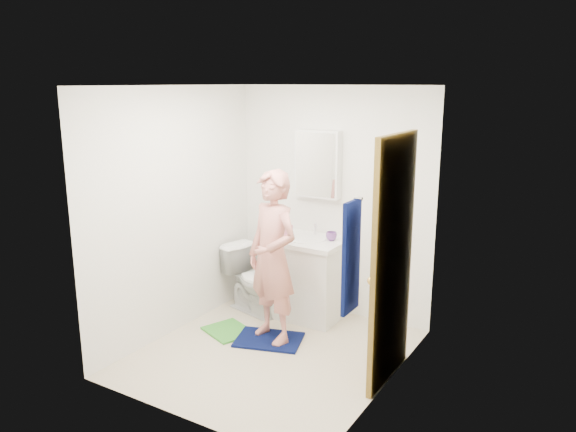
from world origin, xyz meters
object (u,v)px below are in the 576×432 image
(medicine_cabinet, at_px, (318,164))
(toilet, at_px, (255,280))
(towel, at_px, (351,257))
(soap_dispenser, at_px, (288,228))
(toothbrush_cup, at_px, (331,236))
(man, at_px, (273,257))
(vanity_cabinet, at_px, (306,280))

(medicine_cabinet, relative_size, toilet, 0.98)
(towel, height_order, soap_dispenser, towel)
(toothbrush_cup, distance_m, man, 0.79)
(toilet, relative_size, toothbrush_cup, 6.40)
(vanity_cabinet, height_order, toilet, vanity_cabinet)
(soap_dispenser, height_order, toothbrush_cup, soap_dispenser)
(medicine_cabinet, bearing_deg, toothbrush_cup, -31.57)
(toilet, height_order, toothbrush_cup, toothbrush_cup)
(toilet, relative_size, man, 0.44)
(medicine_cabinet, xyz_separation_m, soap_dispenser, (-0.21, -0.25, -0.66))
(towel, relative_size, toothbrush_cup, 7.15)
(toothbrush_cup, height_order, man, man)
(towel, relative_size, soap_dispenser, 4.50)
(vanity_cabinet, xyz_separation_m, man, (0.02, -0.68, 0.44))
(man, bearing_deg, medicine_cabinet, 108.96)
(toilet, height_order, soap_dispenser, soap_dispenser)
(vanity_cabinet, relative_size, toothbrush_cup, 7.15)
(towel, relative_size, man, 0.49)
(toilet, bearing_deg, vanity_cabinet, -57.16)
(toilet, bearing_deg, medicine_cabinet, -38.81)
(soap_dispenser, xyz_separation_m, man, (0.23, -0.65, -0.10))
(toilet, relative_size, soap_dispenser, 4.03)
(medicine_cabinet, height_order, toothbrush_cup, medicine_cabinet)
(toilet, xyz_separation_m, soap_dispenser, (0.32, 0.16, 0.58))
(medicine_cabinet, height_order, toilet, medicine_cabinet)
(medicine_cabinet, distance_m, toilet, 1.41)
(towel, xyz_separation_m, soap_dispenser, (-1.39, 1.46, -0.31))
(medicine_cabinet, xyz_separation_m, towel, (1.18, -1.71, -0.35))
(vanity_cabinet, distance_m, soap_dispenser, 0.58)
(vanity_cabinet, xyz_separation_m, towel, (1.18, -1.48, 0.85))
(vanity_cabinet, distance_m, man, 0.81)
(vanity_cabinet, height_order, toothbrush_cup, toothbrush_cup)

